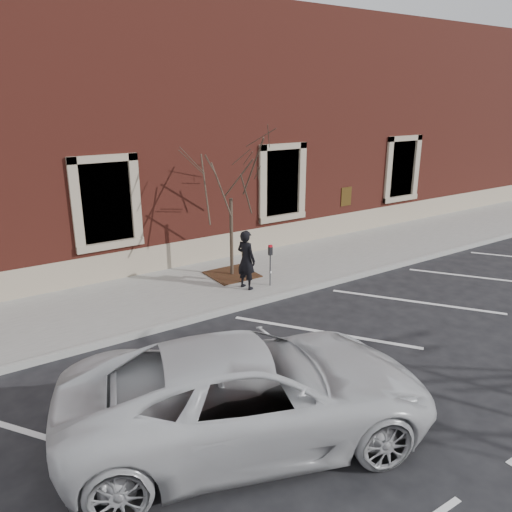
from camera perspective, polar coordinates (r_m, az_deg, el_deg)
ground at (r=13.27m, az=1.45°, el=-5.19°), size 120.00×120.00×0.00m
sidewalk_near at (r=14.61m, az=-2.51°, el=-2.68°), size 40.00×3.50×0.15m
curb_near at (r=13.21m, az=1.58°, el=-4.96°), size 40.00×0.12×0.15m
parking_stripes at (r=11.71m, az=7.73°, el=-8.63°), size 28.00×4.40×0.01m
building_civic at (r=19.10m, az=-12.37°, el=13.85°), size 40.00×8.62×8.00m
man at (r=13.48m, az=-1.13°, el=-0.42°), size 0.53×0.68×1.64m
parking_meter at (r=13.67m, az=1.65°, el=-0.18°), size 0.11×0.08×1.17m
tree_grate at (r=14.75m, az=-2.76°, el=-2.10°), size 1.31×1.31×0.03m
sapling at (r=14.03m, az=-2.93°, el=9.10°), size 2.50×2.50×4.17m
white_truck at (r=8.03m, az=-0.61°, el=-15.27°), size 6.35×4.39×1.61m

